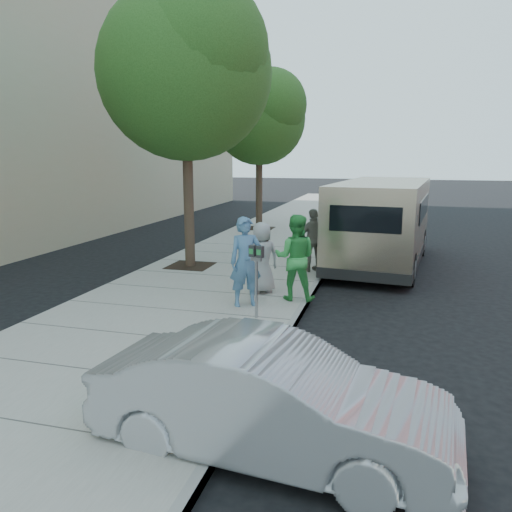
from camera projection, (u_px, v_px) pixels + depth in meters
name	position (u px, v px, depth m)	size (l,w,h in m)	color
ground	(244.00, 300.00, 11.37)	(120.00, 120.00, 0.00)	black
sidewalk	(202.00, 294.00, 11.61)	(5.00, 60.00, 0.15)	gray
curb_face	(306.00, 302.00, 10.98)	(0.12, 60.00, 0.16)	gray
tree_near	(187.00, 66.00, 13.11)	(4.62, 4.60, 7.53)	black
tree_far	(260.00, 114.00, 20.43)	(3.92, 3.80, 6.49)	black
parking_meter	(256.00, 266.00, 9.47)	(0.31, 0.19, 1.42)	gray
van	(382.00, 221.00, 14.74)	(2.93, 6.92, 2.50)	tan
sedan	(271.00, 400.00, 5.40)	(1.38, 3.94, 1.30)	#9FA0A5
person_officer	(246.00, 262.00, 10.30)	(0.68, 0.45, 1.86)	teal
person_green_shirt	(295.00, 257.00, 10.74)	(0.91, 0.71, 1.86)	green
person_gray_shirt	(262.00, 258.00, 11.32)	(0.79, 0.52, 1.63)	#9E9EA0
person_striped_polo	(314.00, 240.00, 13.39)	(1.00, 0.41, 1.70)	slate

